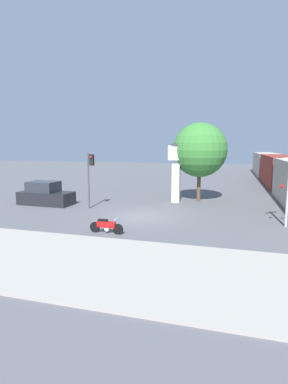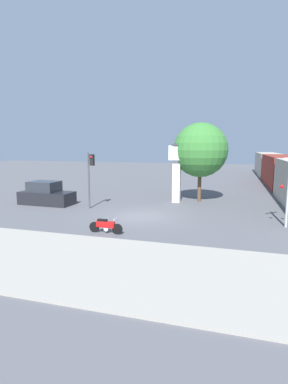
{
  "view_description": "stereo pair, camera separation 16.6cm",
  "coord_description": "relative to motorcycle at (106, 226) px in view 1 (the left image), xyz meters",
  "views": [
    {
      "loc": [
        5.35,
        -18.14,
        4.53
      ],
      "look_at": [
        0.06,
        0.27,
        1.56
      ],
      "focal_mm": 28.0,
      "sensor_mm": 36.0,
      "label": 1
    },
    {
      "loc": [
        5.51,
        -18.09,
        4.53
      ],
      "look_at": [
        0.06,
        0.27,
        1.56
      ],
      "focal_mm": 28.0,
      "sensor_mm": 36.0,
      "label": 2
    }
  ],
  "objects": [
    {
      "name": "ground_plane",
      "position": [
        0.72,
        4.14,
        -0.4
      ],
      "size": [
        120.0,
        120.0,
        0.0
      ],
      "primitive_type": "plane",
      "color": "#56565B"
    },
    {
      "name": "sidewalk_strip",
      "position": [
        0.72,
        -4.0,
        -0.35
      ],
      "size": [
        36.0,
        6.0,
        0.1
      ],
      "color": "#9E998E",
      "rests_on": "ground_plane"
    },
    {
      "name": "motorcycle",
      "position": [
        0.0,
        0.0,
        0.0
      ],
      "size": [
        1.86,
        0.4,
        0.82
      ],
      "rotation": [
        0.0,
        0.0,
        -0.02
      ],
      "color": "black",
      "rests_on": "ground_plane"
    },
    {
      "name": "clock_tower",
      "position": [
        1.96,
        9.7,
        2.77
      ],
      "size": [
        1.38,
        1.38,
        4.75
      ],
      "color": "white",
      "rests_on": "ground_plane"
    },
    {
      "name": "freight_train",
      "position": [
        11.41,
        23.42,
        1.3
      ],
      "size": [
        2.8,
        39.68,
        3.4
      ],
      "color": "#ADA393",
      "rests_on": "ground_plane"
    },
    {
      "name": "traffic_light",
      "position": [
        -3.53,
        5.46,
        2.38
      ],
      "size": [
        0.5,
        0.35,
        4.03
      ],
      "color": "#47474C",
      "rests_on": "ground_plane"
    },
    {
      "name": "railroad_crossing_signal",
      "position": [
        9.24,
        3.94,
        1.87
      ],
      "size": [
        0.9,
        0.82,
        4.18
      ],
      "color": "#B7B7BC",
      "rests_on": "ground_plane"
    },
    {
      "name": "street_tree",
      "position": [
        3.69,
        10.55,
        3.78
      ],
      "size": [
        4.35,
        4.35,
        6.36
      ],
      "color": "brown",
      "rests_on": "ground_plane"
    },
    {
      "name": "parked_car",
      "position": [
        -7.6,
        5.89,
        0.35
      ],
      "size": [
        4.25,
        1.92,
        1.8
      ],
      "rotation": [
        0.0,
        0.0,
        -0.03
      ],
      "color": "black",
      "rests_on": "ground_plane"
    }
  ]
}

